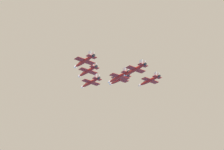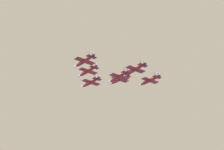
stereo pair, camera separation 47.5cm
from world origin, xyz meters
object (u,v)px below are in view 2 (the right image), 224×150
at_px(jet_lead, 90,83).
at_px(jet_left_outer, 84,61).
at_px(jet_right_wingman, 119,79).
at_px(jet_slot_rear, 118,77).
at_px(jet_trailing, 135,70).
at_px(jet_left_wingman, 87,71).
at_px(jet_right_outer, 149,81).

relative_size(jet_lead, jet_left_outer, 1.03).
relative_size(jet_right_wingman, jet_slot_rear, 0.96).
relative_size(jet_right_wingman, jet_trailing, 0.99).
bearing_deg(jet_left_outer, jet_left_wingman, -41.05).
bearing_deg(jet_slot_rear, jet_left_wingman, 41.30).
bearing_deg(jet_left_outer, jet_right_wingman, -69.28).
height_order(jet_lead, jet_left_wingman, jet_lead).
bearing_deg(jet_slot_rear, jet_trailing, -179.07).
bearing_deg(jet_right_outer, jet_left_wingman, 67.82).
xyz_separation_m(jet_lead, jet_left_wingman, (2.26, 17.16, -1.17)).
height_order(jet_right_outer, jet_trailing, jet_right_outer).
relative_size(jet_left_wingman, jet_left_outer, 0.98).
height_order(jet_right_wingman, jet_right_outer, jet_right_wingman).
height_order(jet_right_wingman, jet_trailing, jet_right_wingman).
distance_m(jet_left_wingman, jet_right_wingman, 22.47).
height_order(jet_right_outer, jet_slot_rear, jet_right_outer).
bearing_deg(jet_left_outer, jet_lead, -41.05).
bearing_deg(jet_trailing, jet_lead, 0.85).
distance_m(jet_lead, jet_right_wingman, 17.31).
distance_m(jet_left_wingman, jet_slot_rear, 18.04).
bearing_deg(jet_left_outer, jet_right_outer, -90.69).
distance_m(jet_lead, jet_trailing, 40.17).
bearing_deg(jet_left_wingman, jet_right_wingman, -90.99).
relative_size(jet_slot_rear, jet_trailing, 1.03).
xyz_separation_m(jet_left_outer, jet_slot_rear, (-18.83, -12.16, -2.29)).
bearing_deg(jet_trailing, jet_right_outer, -58.68).
bearing_deg(jet_left_wingman, jet_left_outer, 138.64).
bearing_deg(jet_trailing, jet_left_wingman, 23.88).
distance_m(jet_right_wingman, jet_right_outer, 17.47).
distance_m(jet_lead, jet_left_wingman, 17.35).
xyz_separation_m(jet_right_wingman, jet_trailing, (-4.90, 28.23, -7.35)).
relative_size(jet_right_wingman, jet_left_outer, 0.99).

